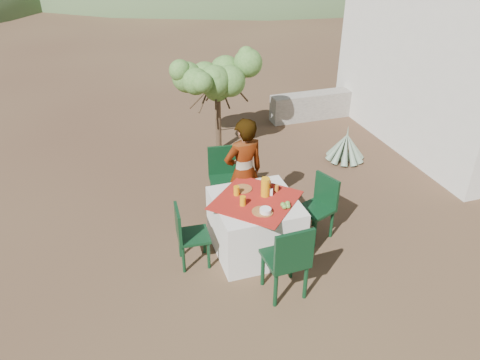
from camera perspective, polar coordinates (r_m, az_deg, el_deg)
The scene contains 22 objects.
ground at distance 6.38m, azimuth -4.42°, elevation -7.31°, with size 160.00×160.00×0.00m, color #3D241B.
table at distance 6.00m, azimuth 1.85°, elevation -5.49°, with size 1.30×1.30×0.76m.
chair_far at distance 6.81m, azimuth -1.98°, elevation 0.63°, with size 0.47×0.47×0.92m.
chair_near at distance 5.24m, azimuth 5.91°, elevation -9.52°, with size 0.47×0.47×0.99m.
chair_left at distance 5.75m, azimuth -6.44°, elevation -6.49°, with size 0.40×0.40×0.83m.
chair_right at distance 6.30m, azimuth 9.73°, elevation -2.90°, with size 0.52×0.52×0.87m.
person at distance 6.30m, azimuth 0.47°, elevation 0.90°, with size 0.58×0.38×1.58m, color #8C6651.
shrub_tree at distance 8.22m, azimuth -2.54°, elevation 11.82°, with size 1.37×1.35×1.62m.
agave at distance 8.40m, azimuth 12.77°, elevation 3.89°, with size 0.68×0.69×0.73m.
guesthouse at distance 9.78m, azimuth 26.81°, elevation 13.09°, with size 3.20×4.20×3.00m, color silver.
stone_wall at distance 10.22m, azimuth 10.87°, elevation 9.13°, with size 2.60×0.35×0.55m, color gray.
plate_far at distance 5.98m, azimuth 0.38°, elevation -1.08°, with size 0.23×0.23×0.01m, color brown.
plate_near at distance 5.56m, azimuth 2.61°, elevation -3.85°, with size 0.23×0.23×0.01m, color brown.
glass_far at distance 5.84m, azimuth -0.43°, elevation -1.31°, with size 0.07×0.07×0.12m, color orange.
glass_near at distance 5.65m, azimuth 0.34°, elevation -2.56°, with size 0.07×0.07×0.12m, color orange.
juice_pitcher at distance 5.80m, azimuth 3.11°, elevation -0.87°, with size 0.11×0.11×0.25m, color orange.
bowl_plate at distance 5.54m, azimuth 3.11°, elevation -4.01°, with size 0.18×0.18×0.01m, color brown.
white_bowl at distance 5.52m, azimuth 3.12°, elevation -3.74°, with size 0.14×0.14×0.05m, color white.
jar_left at distance 5.95m, azimuth 4.47°, elevation -1.00°, with size 0.05×0.05×0.09m, color #BE6F21.
jar_right at distance 6.01m, azimuth 3.53°, elevation -0.50°, with size 0.06×0.06×0.10m, color #BE6F21.
napkin_holder at distance 5.86m, azimuth 3.68°, elevation -1.49°, with size 0.07×0.04×0.08m, color white.
fruit_cluster at distance 5.64m, azimuth 5.59°, elevation -3.08°, with size 0.13×0.12×0.06m.
Camera 1 is at (-1.07, -4.94, 3.90)m, focal length 35.00 mm.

